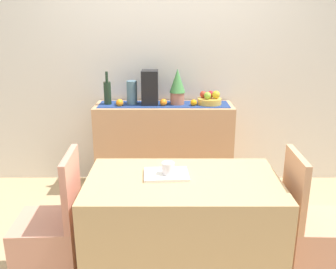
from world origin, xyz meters
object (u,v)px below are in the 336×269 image
fruit_bowl (210,101)px  chair_near_window (52,244)px  chair_by_corner (314,245)px  coffee_cup (169,169)px  dining_table (183,231)px  potted_plant (178,86)px  ceramic_vase (133,93)px  sideboard_console (165,147)px  wine_bottle (108,92)px  coffee_maker (150,88)px  open_book (167,174)px

fruit_bowl → chair_near_window: (-1.18, -1.45, -0.66)m
chair_near_window → chair_by_corner: 1.74m
coffee_cup → dining_table: bearing=-24.2°
coffee_cup → chair_near_window: 0.94m
potted_plant → ceramic_vase: bearing=180.0°
ceramic_vase → dining_table: ceramic_vase is taller
ceramic_vase → chair_by_corner: bearing=-47.8°
ceramic_vase → chair_near_window: size_ratio=0.26×
sideboard_console → chair_by_corner: size_ratio=1.52×
wine_bottle → chair_by_corner: wine_bottle is taller
ceramic_vase → potted_plant: size_ratio=0.67×
coffee_maker → coffee_cup: coffee_maker is taller
coffee_cup → chair_by_corner: size_ratio=0.10×
fruit_bowl → coffee_cup: 1.48m
potted_plant → chair_by_corner: size_ratio=0.39×
wine_bottle → chair_near_window: wine_bottle is taller
open_book → coffee_cup: (0.01, -0.01, 0.04)m
fruit_bowl → ceramic_vase: size_ratio=1.01×
ceramic_vase → potted_plant: bearing=-0.0°
sideboard_console → coffee_maker: 0.63m
fruit_bowl → open_book: fruit_bowl is taller
wine_bottle → ceramic_vase: wine_bottle is taller
fruit_bowl → coffee_cup: fruit_bowl is taller
fruit_bowl → coffee_cup: bearing=-106.1°
fruit_bowl → ceramic_vase: 0.77m
chair_by_corner → ceramic_vase: bearing=132.2°
open_book → chair_by_corner: (0.98, -0.05, -0.48)m
chair_by_corner → coffee_maker: bearing=128.1°
chair_near_window → fruit_bowl: bearing=50.8°
ceramic_vase → potted_plant: (0.45, -0.00, 0.07)m
sideboard_console → wine_bottle: size_ratio=4.18×
sideboard_console → coffee_cup: sideboard_console is taller
sideboard_console → fruit_bowl: fruit_bowl is taller
coffee_maker → dining_table: size_ratio=0.28×
fruit_bowl → open_book: size_ratio=0.85×
coffee_maker → chair_near_window: (-0.60, -1.45, -0.79)m
sideboard_console → chair_near_window: (-0.74, -1.45, -0.18)m
potted_plant → sideboard_console: bearing=180.0°
fruit_bowl → ceramic_vase: (-0.76, 0.00, 0.08)m
coffee_maker → coffee_cup: (0.18, -1.41, -0.27)m
coffee_maker → coffee_cup: 1.45m
wine_bottle → fruit_bowl: bearing=0.0°
dining_table → coffee_cup: 0.43m
fruit_bowl → chair_by_corner: bearing=-69.1°
dining_table → fruit_bowl: bearing=77.8°
dining_table → open_book: 0.40m
dining_table → wine_bottle: bearing=115.4°
open_book → sideboard_console: bearing=87.7°
ceramic_vase → fruit_bowl: bearing=0.0°
chair_by_corner → chair_near_window: bearing=180.0°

